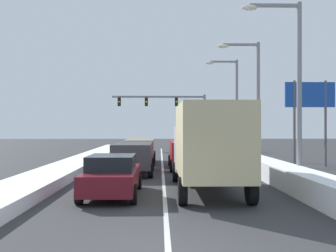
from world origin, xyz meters
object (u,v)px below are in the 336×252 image
at_px(traffic_light_gantry, 172,108).
at_px(box_truck_right_lane_nearest, 208,143).
at_px(street_lamp_right_mid, 252,92).
at_px(roadside_sign_right, 310,104).
at_px(suv_tan_center_lane_third, 140,149).
at_px(street_lamp_right_far, 232,99).
at_px(suv_red_right_lane_second, 187,152).
at_px(suv_charcoal_center_lane_second, 134,155).
at_px(street_lamp_right_near, 291,75).
at_px(sedan_navy_right_lane_third, 187,149).
at_px(sedan_maroon_center_lane_nearest, 112,175).

bearing_deg(traffic_light_gantry, box_truck_right_lane_nearest, -88.98).
bearing_deg(street_lamp_right_mid, roadside_sign_right, 6.35).
bearing_deg(suv_tan_center_lane_third, street_lamp_right_far, 28.77).
xyz_separation_m(street_lamp_right_mid, roadside_sign_right, (3.80, 0.42, -0.69)).
height_order(suv_red_right_lane_second, suv_tan_center_lane_third, same).
distance_m(suv_tan_center_lane_third, street_lamp_right_far, 9.12).
xyz_separation_m(traffic_light_gantry, street_lamp_right_mid, (4.42, -19.64, -0.01)).
relative_size(street_lamp_right_far, roadside_sign_right, 1.45).
distance_m(suv_tan_center_lane_third, street_lamp_right_mid, 8.67).
distance_m(box_truck_right_lane_nearest, traffic_light_gantry, 28.83).
relative_size(box_truck_right_lane_nearest, suv_charcoal_center_lane_second, 1.47).
relative_size(suv_charcoal_center_lane_second, street_lamp_right_near, 0.61).
distance_m(street_lamp_right_far, roadside_sign_right, 7.72).
relative_size(suv_tan_center_lane_third, street_lamp_right_near, 0.61).
bearing_deg(street_lamp_right_far, suv_red_right_lane_second, -118.60).
height_order(sedan_navy_right_lane_third, street_lamp_right_far, street_lamp_right_far).
relative_size(sedan_navy_right_lane_third, street_lamp_right_far, 0.56).
bearing_deg(box_truck_right_lane_nearest, street_lamp_right_far, 76.10).
relative_size(box_truck_right_lane_nearest, street_lamp_right_far, 0.90).
relative_size(box_truck_right_lane_nearest, suv_red_right_lane_second, 1.47).
xyz_separation_m(box_truck_right_lane_nearest, suv_charcoal_center_lane_second, (-3.28, 5.96, -0.88)).
distance_m(suv_charcoal_center_lane_second, street_lamp_right_near, 9.09).
distance_m(box_truck_right_lane_nearest, suv_red_right_lane_second, 8.47).
distance_m(suv_charcoal_center_lane_second, street_lamp_right_far, 13.11).
relative_size(sedan_maroon_center_lane_nearest, street_lamp_right_near, 0.56).
distance_m(box_truck_right_lane_nearest, suv_charcoal_center_lane_second, 6.87).
xyz_separation_m(sedan_maroon_center_lane_nearest, suv_tan_center_lane_third, (0.34, 12.89, 0.25)).
height_order(street_lamp_right_near, roadside_sign_right, street_lamp_right_near).
distance_m(traffic_light_gantry, street_lamp_right_near, 27.15).
relative_size(suv_tan_center_lane_third, street_lamp_right_mid, 0.63).
height_order(sedan_maroon_center_lane_nearest, roadside_sign_right, roadside_sign_right).
height_order(sedan_navy_right_lane_third, suv_charcoal_center_lane_second, suv_charcoal_center_lane_second).
xyz_separation_m(street_lamp_right_near, street_lamp_right_far, (0.11, 14.29, -0.02)).
distance_m(box_truck_right_lane_nearest, street_lamp_right_mid, 10.25).
xyz_separation_m(suv_charcoal_center_lane_second, traffic_light_gantry, (2.77, 22.72, 3.71)).
distance_m(suv_red_right_lane_second, suv_tan_center_lane_third, 4.84).
relative_size(traffic_light_gantry, street_lamp_right_near, 1.32).
height_order(suv_charcoal_center_lane_second, suv_tan_center_lane_third, same).
xyz_separation_m(box_truck_right_lane_nearest, suv_tan_center_lane_third, (-3.27, 12.19, -0.88)).
bearing_deg(traffic_light_gantry, street_lamp_right_far, -70.11).
xyz_separation_m(box_truck_right_lane_nearest, street_lamp_right_mid, (3.91, 9.04, 2.81)).
xyz_separation_m(suv_tan_center_lane_third, traffic_light_gantry, (2.76, 16.49, 3.71)).
relative_size(box_truck_right_lane_nearest, suv_tan_center_lane_third, 1.47).
xyz_separation_m(box_truck_right_lane_nearest, suv_red_right_lane_second, (-0.23, 8.43, -0.88)).
bearing_deg(suv_charcoal_center_lane_second, street_lamp_right_near, -29.53).
xyz_separation_m(street_lamp_right_near, street_lamp_right_mid, (0.01, 7.15, -0.10)).
xyz_separation_m(suv_charcoal_center_lane_second, suv_tan_center_lane_third, (0.01, 6.23, 0.00)).
bearing_deg(roadside_sign_right, street_lamp_right_far, 118.87).
bearing_deg(sedan_navy_right_lane_third, street_lamp_right_far, 12.32).
xyz_separation_m(suv_red_right_lane_second, traffic_light_gantry, (-0.28, 20.26, 3.71)).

